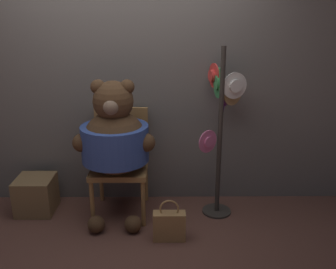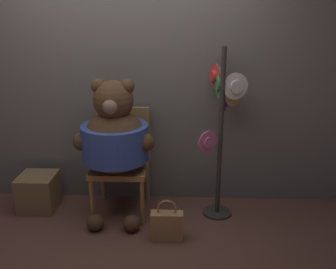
{
  "view_description": "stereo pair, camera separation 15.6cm",
  "coord_description": "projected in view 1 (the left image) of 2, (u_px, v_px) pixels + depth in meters",
  "views": [
    {
      "loc": [
        0.37,
        -3.0,
        1.88
      ],
      "look_at": [
        0.4,
        0.22,
        0.82
      ],
      "focal_mm": 40.0,
      "sensor_mm": 36.0,
      "label": 1
    },
    {
      "loc": [
        0.53,
        -3.0,
        1.88
      ],
      "look_at": [
        0.4,
        0.22,
        0.82
      ],
      "focal_mm": 40.0,
      "sensor_mm": 36.0,
      "label": 2
    }
  ],
  "objects": [
    {
      "name": "ground_plane",
      "position": [
        125.0,
        227.0,
        3.44
      ],
      "size": [
        14.0,
        14.0,
        0.0
      ],
      "primitive_type": "plane",
      "color": "brown"
    },
    {
      "name": "chair",
      "position": [
        121.0,
        157.0,
        3.61
      ],
      "size": [
        0.52,
        0.55,
        0.99
      ],
      "color": "#9E703D",
      "rests_on": "ground_plane"
    },
    {
      "name": "wall_back",
      "position": [
        127.0,
        78.0,
        3.64
      ],
      "size": [
        8.0,
        0.1,
        2.52
      ],
      "color": "#66605B",
      "rests_on": "ground_plane"
    },
    {
      "name": "hat_display_rack",
      "position": [
        221.0,
        118.0,
        3.45
      ],
      "size": [
        0.44,
        0.46,
        1.6
      ],
      "color": "#332D28",
      "rests_on": "ground_plane"
    },
    {
      "name": "teddy_bear",
      "position": [
        115.0,
        139.0,
        3.35
      ],
      "size": [
        0.73,
        0.65,
        1.33
      ],
      "color": "#4C331E",
      "rests_on": "ground_plane"
    },
    {
      "name": "wooden_crate",
      "position": [
        36.0,
        195.0,
        3.66
      ],
      "size": [
        0.35,
        0.35,
        0.35
      ],
      "color": "brown",
      "rests_on": "ground_plane"
    },
    {
      "name": "handbag_on_ground",
      "position": [
        169.0,
        225.0,
        3.2
      ],
      "size": [
        0.28,
        0.11,
        0.38
      ],
      "color": "#A87A47",
      "rests_on": "ground_plane"
    }
  ]
}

